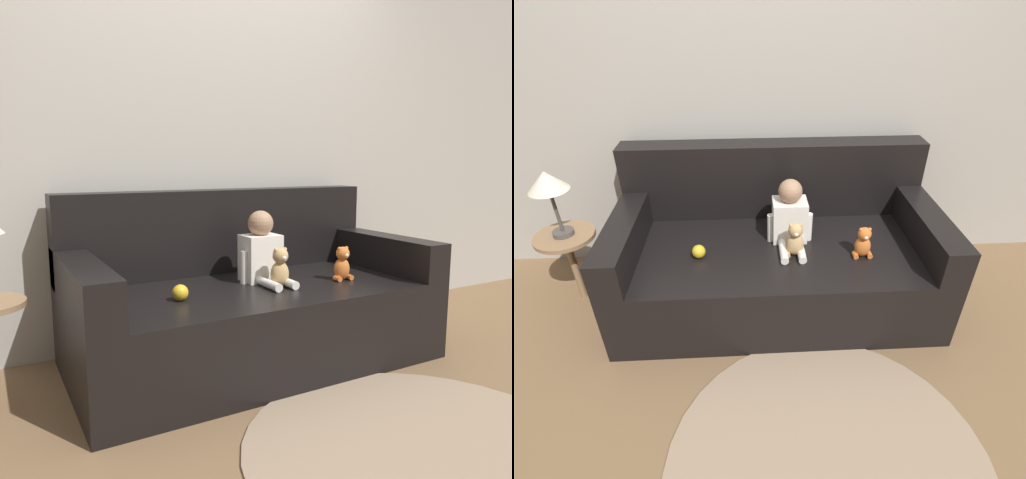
# 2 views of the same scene
# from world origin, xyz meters

# --- Properties ---
(ground_plane) EXTENTS (12.00, 12.00, 0.00)m
(ground_plane) POSITION_xyz_m (0.00, 0.00, 0.00)
(ground_plane) COLOR brown
(wall_back) EXTENTS (8.00, 0.05, 2.60)m
(wall_back) POSITION_xyz_m (0.00, 0.57, 1.30)
(wall_back) COLOR #ADA89E
(wall_back) RESTS_ON ground_plane
(couch) EXTENTS (1.92, 0.97, 0.92)m
(couch) POSITION_xyz_m (0.00, 0.06, 0.31)
(couch) COLOR black
(couch) RESTS_ON ground_plane
(person_baby) EXTENTS (0.27, 0.36, 0.39)m
(person_baby) POSITION_xyz_m (0.07, 0.04, 0.59)
(person_baby) COLOR white
(person_baby) RESTS_ON couch
(teddy_bear_brown) EXTENTS (0.12, 0.10, 0.21)m
(teddy_bear_brown) POSITION_xyz_m (0.09, -0.13, 0.53)
(teddy_bear_brown) COLOR tan
(teddy_bear_brown) RESTS_ON couch
(plush_toy_side) EXTENTS (0.11, 0.09, 0.19)m
(plush_toy_side) POSITION_xyz_m (0.47, -0.16, 0.52)
(plush_toy_side) COLOR orange
(plush_toy_side) RESTS_ON couch
(toy_ball) EXTENTS (0.08, 0.08, 0.08)m
(toy_ball) POSITION_xyz_m (-0.46, -0.12, 0.47)
(toy_ball) COLOR gold
(toy_ball) RESTS_ON couch
(floor_rug) EXTENTS (1.42, 1.42, 0.01)m
(floor_rug) POSITION_xyz_m (0.14, -1.11, 0.01)
(floor_rug) COLOR gray
(floor_rug) RESTS_ON ground_plane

